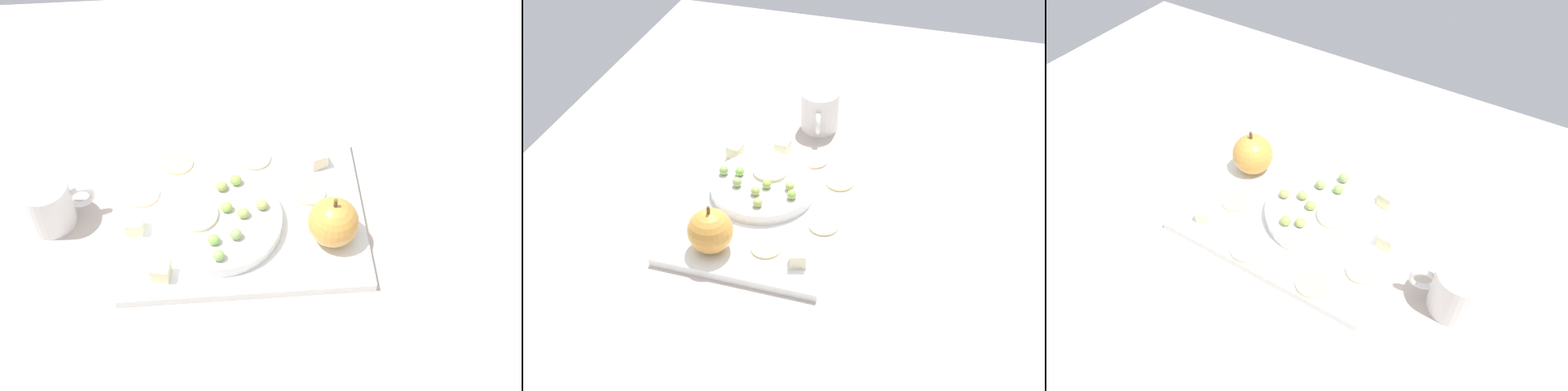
# 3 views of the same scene
# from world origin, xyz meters

# --- Properties ---
(table) EXTENTS (1.49, 0.99, 0.04)m
(table) POSITION_xyz_m (0.00, 0.00, 0.02)
(table) COLOR #BDAC9F
(table) RESTS_ON ground
(platter) EXTENTS (0.34, 0.26, 0.01)m
(platter) POSITION_xyz_m (-0.01, 0.02, 0.04)
(platter) COLOR white
(platter) RESTS_ON table
(serving_dish) EXTENTS (0.17, 0.17, 0.02)m
(serving_dish) POSITION_xyz_m (0.02, 0.04, 0.06)
(serving_dish) COLOR silver
(serving_dish) RESTS_ON platter
(apple_whole) EXTENTS (0.07, 0.07, 0.07)m
(apple_whole) POSITION_xyz_m (-0.13, 0.07, 0.09)
(apple_whole) COLOR gold
(apple_whole) RESTS_ON platter
(apple_stem) EXTENTS (0.01, 0.01, 0.01)m
(apple_stem) POSITION_xyz_m (-0.13, 0.07, 0.13)
(apple_stem) COLOR brown
(apple_stem) RESTS_ON apple_whole
(cheese_cube_0) EXTENTS (0.03, 0.03, 0.02)m
(cheese_cube_0) POSITION_xyz_m (0.14, 0.04, 0.06)
(cheese_cube_0) COLOR beige
(cheese_cube_0) RESTS_ON platter
(cheese_cube_1) EXTENTS (0.03, 0.03, 0.02)m
(cheese_cube_1) POSITION_xyz_m (0.10, 0.11, 0.06)
(cheese_cube_1) COLOR beige
(cheese_cube_1) RESTS_ON platter
(cheese_cube_2) EXTENTS (0.03, 0.03, 0.02)m
(cheese_cube_2) POSITION_xyz_m (-0.13, -0.06, 0.06)
(cheese_cube_2) COLOR beige
(cheese_cube_2) RESTS_ON platter
(cracker_0) EXTENTS (0.05, 0.05, 0.00)m
(cracker_0) POSITION_xyz_m (-0.04, -0.08, 0.05)
(cracker_0) COLOR #D4B38C
(cracker_0) RESTS_ON platter
(cracker_1) EXTENTS (0.05, 0.05, 0.00)m
(cracker_1) POSITION_xyz_m (-0.11, -0.01, 0.05)
(cracker_1) COLOR #DDC486
(cracker_1) RESTS_ON platter
(cracker_2) EXTENTS (0.05, 0.05, 0.00)m
(cracker_2) POSITION_xyz_m (0.08, -0.08, 0.05)
(cracker_2) COLOR #E4BB83
(cracker_2) RESTS_ON platter
(cracker_3) EXTENTS (0.05, 0.05, 0.00)m
(cracker_3) POSITION_xyz_m (0.13, -0.02, 0.05)
(cracker_3) COLOR #DDB48C
(cracker_3) RESTS_ON platter
(grape_0) EXTENTS (0.02, 0.02, 0.01)m
(grape_0) POSITION_xyz_m (-0.01, 0.04, 0.08)
(grape_0) COLOR #9CAF59
(grape_0) RESTS_ON serving_dish
(grape_1) EXTENTS (0.02, 0.02, 0.02)m
(grape_1) POSITION_xyz_m (0.02, 0.11, 0.08)
(grape_1) COLOR #8BB75D
(grape_1) RESTS_ON serving_dish
(grape_2) EXTENTS (0.02, 0.02, 0.01)m
(grape_2) POSITION_xyz_m (0.02, -0.01, 0.08)
(grape_2) COLOR #9CAB56
(grape_2) RESTS_ON serving_dish
(grape_3) EXTENTS (0.02, 0.02, 0.02)m
(grape_3) POSITION_xyz_m (-0.00, 0.07, 0.08)
(grape_3) COLOR #94B061
(grape_3) RESTS_ON serving_dish
(grape_4) EXTENTS (0.02, 0.02, 0.02)m
(grape_4) POSITION_xyz_m (-0.01, -0.02, 0.08)
(grape_4) COLOR #92C04F
(grape_4) RESTS_ON serving_dish
(grape_5) EXTENTS (0.02, 0.02, 0.01)m
(grape_5) POSITION_xyz_m (0.01, 0.03, 0.08)
(grape_5) COLOR #95B84E
(grape_5) RESTS_ON serving_dish
(grape_6) EXTENTS (0.02, 0.02, 0.01)m
(grape_6) POSITION_xyz_m (0.03, 0.08, 0.08)
(grape_6) COLOR #87C252
(grape_6) RESTS_ON serving_dish
(grape_7) EXTENTS (0.02, 0.02, 0.01)m
(grape_7) POSITION_xyz_m (-0.04, 0.03, 0.08)
(grape_7) COLOR #A0AC59
(grape_7) RESTS_ON serving_dish
(apple_slice_0) EXTENTS (0.06, 0.06, 0.01)m
(apple_slice_0) POSITION_xyz_m (0.05, 0.03, 0.07)
(apple_slice_0) COLOR beige
(apple_slice_0) RESTS_ON serving_dish
(cup) EXTENTS (0.10, 0.07, 0.08)m
(cup) POSITION_xyz_m (0.25, 0.00, 0.08)
(cup) COLOR silver
(cup) RESTS_ON table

